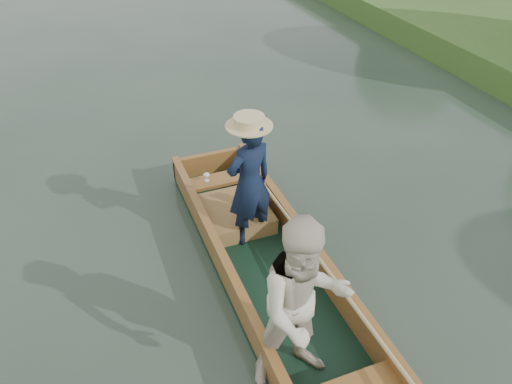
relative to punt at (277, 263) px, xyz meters
name	(u,v)px	position (x,y,z in m)	size (l,w,h in m)	color
ground	(275,288)	(0.10, 0.24, -0.64)	(120.00, 120.00, 0.00)	#283D30
punt	(277,263)	(0.00, 0.00, 0.00)	(1.25, 5.00, 1.87)	black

